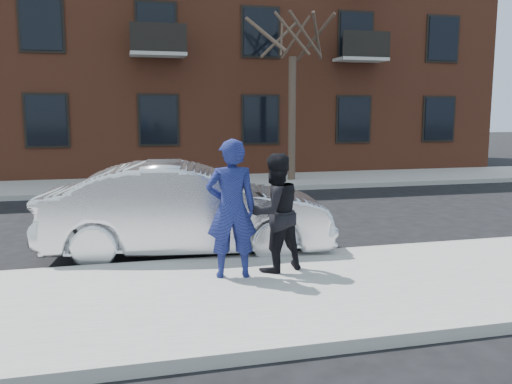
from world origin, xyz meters
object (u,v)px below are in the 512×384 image
object	(u,v)px
street_tree	(293,21)
silver_sedan	(188,210)
man_peacoat	(275,213)
man_hoodie	(231,209)

from	to	relation	value
street_tree	silver_sedan	distance (m)	10.91
silver_sedan	man_peacoat	size ratio (longest dim) A/B	2.81
silver_sedan	man_peacoat	xyz separation A→B (m)	(1.07, -1.74, 0.21)
street_tree	man_hoodie	world-z (taller)	street_tree
man_hoodie	man_peacoat	bearing A→B (deg)	-162.64
street_tree	silver_sedan	xyz separation A→B (m)	(-4.71, -8.64, -4.71)
man_peacoat	man_hoodie	bearing A→B (deg)	-5.57
silver_sedan	man_hoodie	distance (m)	1.95
silver_sedan	street_tree	bearing A→B (deg)	-21.25
man_hoodie	man_peacoat	size ratio (longest dim) A/B	1.13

